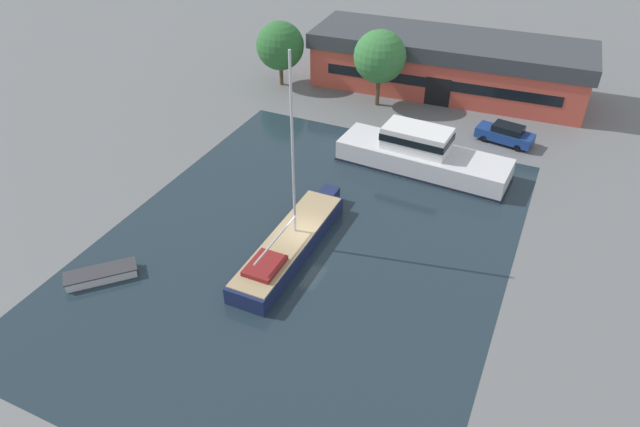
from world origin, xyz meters
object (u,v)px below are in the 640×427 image
at_px(warehouse_building, 448,64).
at_px(motor_cruiser, 421,155).
at_px(small_dinghy, 101,275).
at_px(sailboat_moored, 290,243).
at_px(quay_tree_near_building, 380,57).
at_px(parked_car, 505,134).
at_px(quay_tree_by_water, 280,46).

height_order(warehouse_building, motor_cruiser, warehouse_building).
distance_m(motor_cruiser, small_dinghy, 25.04).
xyz_separation_m(sailboat_moored, motor_cruiser, (4.63, 13.60, 0.57)).
height_order(quay_tree_near_building, small_dinghy, quay_tree_near_building).
height_order(quay_tree_near_building, motor_cruiser, quay_tree_near_building).
height_order(warehouse_building, small_dinghy, warehouse_building).
bearing_deg(motor_cruiser, warehouse_building, 11.04).
bearing_deg(warehouse_building, small_dinghy, -110.69).
relative_size(motor_cruiser, small_dinghy, 3.44).
bearing_deg(sailboat_moored, warehouse_building, 85.30).
distance_m(parked_car, small_dinghy, 34.00).
height_order(sailboat_moored, motor_cruiser, sailboat_moored).
bearing_deg(parked_car, quay_tree_by_water, 92.04).
relative_size(quay_tree_near_building, motor_cruiser, 0.53).
distance_m(quay_tree_by_water, parked_car, 23.76).
relative_size(quay_tree_near_building, small_dinghy, 1.81).
bearing_deg(warehouse_building, parked_car, -53.35).
xyz_separation_m(quay_tree_by_water, sailboat_moored, (13.35, -24.06, -3.40)).
xyz_separation_m(quay_tree_near_building, parked_car, (12.59, -2.71, -3.94)).
xyz_separation_m(quay_tree_by_water, motor_cruiser, (17.98, -10.46, -2.83)).
xyz_separation_m(quay_tree_by_water, parked_car, (23.31, -3.24, -3.24)).
bearing_deg(small_dinghy, warehouse_building, 116.76).
bearing_deg(quay_tree_near_building, quay_tree_by_water, 177.19).
xyz_separation_m(parked_car, small_dinghy, (-19.31, -27.98, -0.53)).
distance_m(quay_tree_by_water, small_dinghy, 31.70).
height_order(warehouse_building, parked_car, warehouse_building).
height_order(quay_tree_by_water, motor_cruiser, quay_tree_by_water).
xyz_separation_m(motor_cruiser, small_dinghy, (-13.97, -20.76, -0.94)).
distance_m(sailboat_moored, motor_cruiser, 14.38).
bearing_deg(small_dinghy, parked_car, 99.77).
bearing_deg(parked_car, sailboat_moored, 164.38).
bearing_deg(small_dinghy, motor_cruiser, 100.44).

